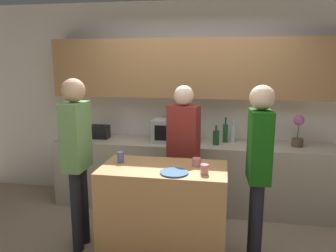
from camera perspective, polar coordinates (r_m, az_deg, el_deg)
back_wall at (r=4.44m, az=4.57°, el=6.27°), size 6.40×0.40×2.70m
back_counter at (r=4.41m, az=4.02°, el=-8.40°), size 3.60×0.62×0.88m
kitchen_island at (r=3.33m, az=-0.76°, el=-14.69°), size 1.21×0.64×0.92m
microwave at (r=4.28m, az=0.90°, el=-0.74°), size 0.52×0.39×0.30m
toaster at (r=4.56m, az=-11.86°, el=-1.00°), size 0.26×0.16×0.18m
potted_plant at (r=4.32m, az=21.73°, el=-0.79°), size 0.14×0.14×0.39m
bottle_0 at (r=4.16m, az=8.35°, el=-1.97°), size 0.08×0.08×0.25m
bottle_1 at (r=4.30m, az=9.94°, el=-1.17°), size 0.06×0.06×0.33m
bottle_2 at (r=4.34m, az=11.21°, el=-1.28°), size 0.06×0.06×0.30m
plate_on_island at (r=2.98m, az=1.08°, el=-8.11°), size 0.26×0.26×0.01m
cup_0 at (r=3.17m, az=5.01°, el=-6.29°), size 0.08×0.08×0.08m
cup_1 at (r=2.96m, az=6.38°, el=-7.51°), size 0.07×0.07×0.09m
cup_2 at (r=3.31m, az=-8.25°, el=-5.37°), size 0.07×0.07×0.11m
person_left at (r=3.13m, az=15.52°, el=-5.74°), size 0.23×0.35×1.71m
person_center at (r=3.39m, az=-15.63°, el=-3.91°), size 0.23×0.34×1.76m
person_right at (r=3.67m, az=2.70°, el=-3.44°), size 0.37×0.25×1.66m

